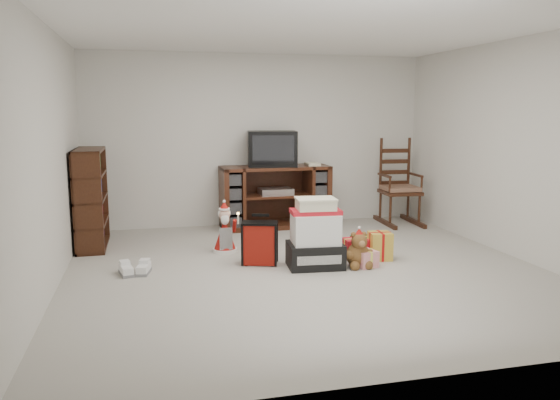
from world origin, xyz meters
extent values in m
cube|color=#A29E94|center=(0.00, 0.00, -0.01)|extent=(5.00, 5.00, 0.01)
cube|color=white|center=(0.00, 0.00, 2.50)|extent=(5.00, 5.00, 0.01)
cube|color=silver|center=(0.00, 2.50, 1.25)|extent=(5.00, 0.01, 2.50)
cube|color=silver|center=(0.00, -2.50, 1.25)|extent=(5.00, 0.01, 2.50)
cube|color=silver|center=(-2.50, 0.00, 1.25)|extent=(0.01, 5.00, 2.50)
cube|color=silver|center=(2.50, 0.00, 1.25)|extent=(0.01, 5.00, 2.50)
cube|color=#441D13|center=(0.18, 2.19, 0.45)|extent=(1.57, 0.59, 0.89)
cube|color=#B1B1B3|center=(0.18, 2.16, 0.53)|extent=(0.47, 0.34, 0.09)
cube|color=#391F0F|center=(-2.30, 1.61, 0.61)|extent=(0.33, 1.00, 1.22)
cube|color=#391F0F|center=(2.04, 1.96, 0.48)|extent=(0.56, 0.54, 0.05)
cube|color=brown|center=(2.04, 1.96, 0.54)|extent=(0.52, 0.50, 0.06)
cube|color=#391F0F|center=(2.04, 2.19, 0.92)|extent=(0.45, 0.09, 0.82)
cube|color=#391F0F|center=(2.04, 1.96, 0.03)|extent=(0.58, 0.91, 0.06)
cube|color=black|center=(0.12, 0.06, 0.13)|extent=(0.63, 0.48, 0.27)
cube|color=white|center=(0.12, 0.06, 0.43)|extent=(0.53, 0.42, 0.32)
cube|color=red|center=(0.12, 0.06, 0.61)|extent=(0.56, 0.33, 0.05)
cube|color=beige|center=(0.12, 0.06, 0.69)|extent=(0.43, 0.34, 0.10)
cube|color=maroon|center=(-0.44, 0.30, 0.24)|extent=(0.41, 0.29, 0.48)
cube|color=black|center=(-0.44, 0.39, 0.54)|extent=(0.19, 0.09, 0.03)
ellipsoid|color=brown|center=(0.58, -0.04, 0.13)|extent=(0.26, 0.22, 0.27)
sphere|color=brown|center=(0.58, -0.07, 0.29)|extent=(0.17, 0.17, 0.17)
cone|color=#A61711|center=(0.48, 0.73, 0.20)|extent=(0.29, 0.29, 0.41)
sphere|color=#D9AB98|center=(0.48, 0.73, 0.46)|extent=(0.14, 0.14, 0.14)
cone|color=#A61711|center=(0.48, 0.73, 0.57)|extent=(0.12, 0.12, 0.10)
cylinder|color=silver|center=(0.62, 0.61, 0.42)|extent=(0.02, 0.02, 0.12)
cone|color=#A61711|center=(-0.74, 0.95, 0.20)|extent=(0.28, 0.28, 0.41)
sphere|color=#D9AB98|center=(-0.74, 0.95, 0.46)|extent=(0.14, 0.14, 0.14)
cone|color=#A61711|center=(-0.74, 0.95, 0.56)|extent=(0.12, 0.12, 0.10)
cylinder|color=silver|center=(-0.59, 0.83, 0.42)|extent=(0.02, 0.02, 0.12)
cube|color=white|center=(-1.87, 0.25, 0.05)|extent=(0.18, 0.29, 0.10)
cube|color=white|center=(-1.69, 0.25, 0.05)|extent=(0.17, 0.29, 0.10)
cube|color=red|center=(0.69, 0.32, 0.12)|extent=(0.25, 0.25, 0.25)
cube|color=#175C20|center=(0.88, 0.56, 0.12)|extent=(0.25, 0.25, 0.25)
cube|color=yellow|center=(0.93, 0.17, 0.12)|extent=(0.25, 0.25, 0.25)
cube|color=white|center=(0.64, -0.02, 0.12)|extent=(0.25, 0.25, 0.25)
cube|color=black|center=(0.13, 2.19, 1.15)|extent=(0.75, 0.58, 0.50)
cube|color=black|center=(0.13, 1.94, 1.15)|extent=(0.58, 0.11, 0.40)
camera|label=1|loc=(-1.61, -5.43, 1.69)|focal=35.00mm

